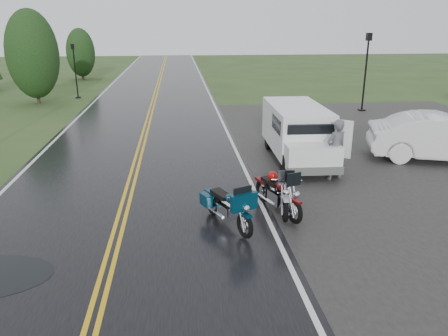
# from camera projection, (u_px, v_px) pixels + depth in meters

# --- Properties ---
(ground) EXTENTS (120.00, 120.00, 0.00)m
(ground) POSITION_uv_depth(u_px,v_px,m) (117.00, 238.00, 10.43)
(ground) COLOR #2D471E
(ground) RESTS_ON ground
(road) EXTENTS (8.00, 100.00, 0.04)m
(road) POSITION_uv_depth(u_px,v_px,m) (144.00, 135.00, 19.85)
(road) COLOR black
(road) RESTS_ON ground
(parking_pad) EXTENTS (14.00, 24.00, 0.03)m
(parking_pad) POSITION_uv_depth(u_px,v_px,m) (434.00, 160.00, 16.24)
(parking_pad) COLOR black
(parking_pad) RESTS_ON ground
(motorcycle_red) EXTENTS (1.46, 2.34, 1.30)m
(motorcycle_red) POSITION_uv_depth(u_px,v_px,m) (295.00, 202.00, 10.87)
(motorcycle_red) COLOR #56090C
(motorcycle_red) RESTS_ON ground
(motorcycle_teal) EXTENTS (1.58, 2.27, 1.26)m
(motorcycle_teal) POSITION_uv_depth(u_px,v_px,m) (245.00, 216.00, 10.14)
(motorcycle_teal) COLOR #052A3D
(motorcycle_teal) RESTS_ON ground
(motorcycle_silver) EXTENTS (1.10, 2.33, 1.33)m
(motorcycle_silver) POSITION_uv_depth(u_px,v_px,m) (286.00, 199.00, 10.98)
(motorcycle_silver) COLOR #A6A9AE
(motorcycle_silver) RESTS_ON ground
(van_white) EXTENTS (2.09, 5.24, 2.04)m
(van_white) POSITION_uv_depth(u_px,v_px,m) (286.00, 146.00, 14.35)
(van_white) COLOR white
(van_white) RESTS_ON ground
(person_at_van) EXTENTS (0.84, 0.69, 1.98)m
(person_at_van) POSITION_uv_depth(u_px,v_px,m) (336.00, 151.00, 13.99)
(person_at_van) COLOR #55555A
(person_at_van) RESTS_ON ground
(sedan_white) EXTENTS (5.48, 3.24, 1.71)m
(sedan_white) POSITION_uv_depth(u_px,v_px,m) (443.00, 139.00, 15.96)
(sedan_white) COLOR silver
(sedan_white) RESTS_ON ground
(lamp_post_far_left) EXTENTS (0.31, 0.31, 3.60)m
(lamp_post_far_left) POSITION_uv_depth(u_px,v_px,m) (75.00, 71.00, 29.00)
(lamp_post_far_left) COLOR black
(lamp_post_far_left) RESTS_ON ground
(lamp_post_far_right) EXTENTS (0.38, 0.38, 4.39)m
(lamp_post_far_right) POSITION_uv_depth(u_px,v_px,m) (365.00, 73.00, 24.58)
(lamp_post_far_right) COLOR black
(lamp_post_far_right) RESTS_ON ground
(tree_left_mid) EXTENTS (3.12, 3.12, 4.88)m
(tree_left_mid) POSITION_uv_depth(u_px,v_px,m) (34.00, 64.00, 26.84)
(tree_left_mid) COLOR #1E3D19
(tree_left_mid) RESTS_ON ground
(tree_left_far) EXTENTS (2.46, 2.46, 3.79)m
(tree_left_far) POSITION_uv_depth(u_px,v_px,m) (81.00, 58.00, 38.45)
(tree_left_far) COLOR #1E3D19
(tree_left_far) RESTS_ON ground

